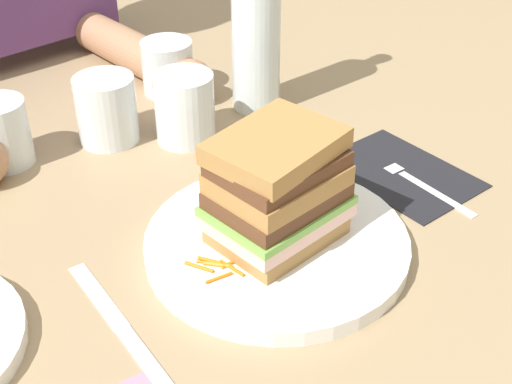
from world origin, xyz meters
The scene contains 28 objects.
ground_plane centered at (0.00, 0.00, 0.00)m, with size 3.00×3.00×0.00m, color #9E8460.
main_plate centered at (0.00, -0.01, 0.01)m, with size 0.27×0.27×0.02m, color white.
sandwich centered at (0.00, -0.01, 0.07)m, with size 0.13×0.11×0.12m.
carrot_shred_0 centered at (-0.06, -0.02, 0.02)m, with size 0.00×0.00×0.03m, color orange.
carrot_shred_1 centered at (-0.06, -0.01, 0.02)m, with size 0.00×0.00×0.02m, color orange.
carrot_shred_2 centered at (-0.09, 0.00, 0.02)m, with size 0.00×0.00×0.03m, color orange.
carrot_shred_3 centered at (-0.08, -0.02, 0.02)m, with size 0.00×0.00×0.03m, color orange.
carrot_shred_4 centered at (-0.07, 0.00, 0.02)m, with size 0.00×0.00×0.02m, color orange.
carrot_shred_5 centered at (-0.07, -0.01, 0.02)m, with size 0.00×0.00×0.03m, color orange.
carrot_shred_6 centered at (-0.07, -0.02, 0.02)m, with size 0.00×0.00×0.03m, color orange.
carrot_shred_7 centered at (-0.08, 0.00, 0.02)m, with size 0.00×0.00×0.02m, color orange.
carrot_shred_8 centered at (0.05, 0.00, 0.02)m, with size 0.00×0.00×0.03m, color orange.
carrot_shred_9 centered at (0.06, -0.03, 0.02)m, with size 0.00×0.00×0.02m, color orange.
carrot_shred_10 centered at (0.07, -0.02, 0.02)m, with size 0.00×0.00×0.03m, color orange.
carrot_shred_11 centered at (0.08, -0.02, 0.02)m, with size 0.00×0.00×0.03m, color orange.
carrot_shred_12 centered at (0.06, -0.01, 0.02)m, with size 0.00×0.00×0.03m, color orange.
carrot_shred_13 centered at (0.07, -0.01, 0.02)m, with size 0.00×0.00×0.03m, color orange.
carrot_shred_14 centered at (0.06, -0.02, 0.02)m, with size 0.00×0.00×0.03m, color orange.
carrot_shred_15 centered at (0.09, 0.00, 0.02)m, with size 0.00×0.00×0.02m, color orange.
carrot_shred_16 centered at (0.07, -0.01, 0.02)m, with size 0.00×0.00×0.03m, color orange.
napkin_dark centered at (0.21, -0.01, 0.00)m, with size 0.12×0.17×0.00m, color black.
fork centered at (0.21, -0.03, 0.00)m, with size 0.03×0.17×0.00m.
knife centered at (-0.18, 0.00, 0.00)m, with size 0.04×0.20×0.00m.
juice_glass centered at (0.07, 0.23, 0.04)m, with size 0.08×0.08×0.09m.
water_bottle centered at (0.20, 0.23, 0.14)m, with size 0.06×0.06×0.31m.
empty_tumbler_0 centered at (0.00, 0.29, 0.04)m, with size 0.08×0.08×0.09m, color silver.
empty_tumbler_1 centered at (0.14, 0.35, 0.04)m, with size 0.07×0.07×0.08m, color silver.
empty_tumbler_2 centered at (-0.12, 0.33, 0.04)m, with size 0.07×0.07×0.08m, color silver.
Camera 1 is at (-0.40, -0.41, 0.46)m, focal length 49.65 mm.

